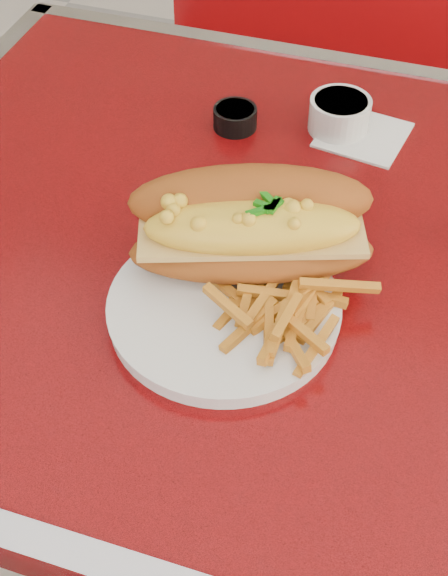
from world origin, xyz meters
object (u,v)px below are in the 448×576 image
(sauce_cup_left, at_px, (235,117))
(gravy_ramekin, at_px, (340,114))
(fork, at_px, (282,293))
(booth_bench_far, at_px, (412,171))
(mac_hoagie, at_px, (251,226))
(diner_table, at_px, (354,356))
(dinner_plate, at_px, (224,309))

(sauce_cup_left, bearing_deg, gravy_ramekin, 16.01)
(fork, bearing_deg, booth_bench_far, -20.38)
(booth_bench_far, xyz_separation_m, mac_hoagie, (-0.12, -0.86, 0.55))
(diner_table, height_order, fork, fork)
(booth_bench_far, bearing_deg, fork, -94.89)
(diner_table, xyz_separation_m, gravy_ramekin, (-0.09, 0.23, 0.18))
(sauce_cup_left, bearing_deg, mac_hoagie, -69.02)
(diner_table, height_order, mac_hoagie, mac_hoagie)
(fork, height_order, gravy_ramekin, gravy_ramekin)
(diner_table, xyz_separation_m, mac_hoagie, (-0.12, -0.05, 0.23))
(booth_bench_far, height_order, dinner_plate, booth_bench_far)
(mac_hoagie, relative_size, gravy_ramekin, 2.93)
(booth_bench_far, relative_size, gravy_ramekin, 12.64)
(booth_bench_far, distance_m, fork, 1.03)
(mac_hoagie, distance_m, fork, 0.07)
(booth_bench_far, relative_size, fork, 8.26)
(fork, bearing_deg, sauce_cup_left, 10.68)
(diner_table, bearing_deg, dinner_plate, -136.61)
(diner_table, distance_m, booth_bench_far, 0.87)
(fork, relative_size, sauce_cup_left, 1.94)
(dinner_plate, height_order, gravy_ramekin, gravy_ramekin)
(dinner_plate, distance_m, mac_hoagie, 0.09)
(booth_bench_far, height_order, sauce_cup_left, booth_bench_far)
(dinner_plate, relative_size, mac_hoagie, 1.11)
(diner_table, height_order, sauce_cup_left, sauce_cup_left)
(booth_bench_far, bearing_deg, diner_table, -90.00)
(mac_hoagie, bearing_deg, dinner_plate, -114.90)
(booth_bench_far, xyz_separation_m, gravy_ramekin, (-0.09, -0.58, 0.51))
(mac_hoagie, xyz_separation_m, fork, (0.04, -0.04, -0.05))
(diner_table, distance_m, sauce_cup_left, 0.34)
(diner_table, height_order, gravy_ramekin, gravy_ramekin)
(sauce_cup_left, bearing_deg, diner_table, -41.90)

